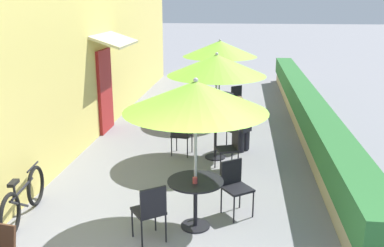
# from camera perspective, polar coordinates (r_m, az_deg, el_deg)

# --- Properties ---
(cafe_facade_wall) EXTENTS (0.98, 15.25, 4.20)m
(cafe_facade_wall) POSITION_cam_1_polar(r_m,az_deg,el_deg) (11.66, -11.56, 9.94)
(cafe_facade_wall) COLOR #E0CC6B
(cafe_facade_wall) RESTS_ON ground_plane
(planter_hedge) EXTENTS (0.60, 14.25, 1.01)m
(planter_hedge) POSITION_cam_1_polar(r_m,az_deg,el_deg) (11.52, 14.89, 1.78)
(planter_hedge) COLOR tan
(planter_hedge) RESTS_ON ground_plane
(patio_table_near) EXTENTS (0.83, 0.83, 0.75)m
(patio_table_near) POSITION_cam_1_polar(r_m,az_deg,el_deg) (6.38, 0.46, -9.18)
(patio_table_near) COLOR black
(patio_table_near) RESTS_ON ground_plane
(patio_umbrella_near) EXTENTS (2.04, 2.04, 2.27)m
(patio_umbrella_near) POSITION_cam_1_polar(r_m,az_deg,el_deg) (5.90, 0.49, 3.63)
(patio_umbrella_near) COLOR #B7B7BC
(patio_umbrella_near) RESTS_ON ground_plane
(cafe_chair_near_left) EXTENTS (0.56, 0.56, 0.87)m
(cafe_chair_near_left) POSITION_cam_1_polar(r_m,az_deg,el_deg) (6.04, -5.56, -11.25)
(cafe_chair_near_left) COLOR black
(cafe_chair_near_left) RESTS_ON ground_plane
(cafe_chair_near_right) EXTENTS (0.56, 0.56, 0.87)m
(cafe_chair_near_right) POSITION_cam_1_polar(r_m,az_deg,el_deg) (6.82, 5.73, -7.92)
(cafe_chair_near_right) COLOR black
(cafe_chair_near_right) RESTS_ON ground_plane
(coffee_cup_near) EXTENTS (0.07, 0.07, 0.09)m
(coffee_cup_near) POSITION_cam_1_polar(r_m,az_deg,el_deg) (6.20, 0.40, -7.58)
(coffee_cup_near) COLOR #B73D3D
(coffee_cup_near) RESTS_ON patio_table_near
(patio_table_mid) EXTENTS (0.83, 0.83, 0.75)m
(patio_table_mid) POSITION_cam_1_polar(r_m,az_deg,el_deg) (9.13, 3.15, -1.26)
(patio_table_mid) COLOR black
(patio_table_mid) RESTS_ON ground_plane
(patio_umbrella_mid) EXTENTS (2.04, 2.04, 2.27)m
(patio_umbrella_mid) POSITION_cam_1_polar(r_m,az_deg,el_deg) (8.81, 3.30, 7.77)
(patio_umbrella_mid) COLOR #B7B7BC
(patio_umbrella_mid) RESTS_ON ground_plane
(cafe_chair_mid_left) EXTENTS (0.52, 0.52, 0.87)m
(cafe_chair_mid_left) POSITION_cam_1_polar(r_m,az_deg,el_deg) (8.49, 5.14, -2.98)
(cafe_chair_mid_left) COLOR black
(cafe_chair_mid_left) RESTS_ON ground_plane
(cafe_chair_mid_right) EXTENTS (0.56, 0.56, 0.87)m
(cafe_chair_mid_right) POSITION_cam_1_polar(r_m,az_deg,el_deg) (9.73, 5.83, -0.48)
(cafe_chair_mid_right) COLOR black
(cafe_chair_mid_right) RESTS_ON ground_plane
(seated_patron_mid_right) EXTENTS (0.51, 0.50, 1.25)m
(seated_patron_mid_right) POSITION_cam_1_polar(r_m,az_deg,el_deg) (9.62, 6.37, 0.36)
(seated_patron_mid_right) COLOR #23232D
(seated_patron_mid_right) RESTS_ON ground_plane
(cafe_chair_mid_back) EXTENTS (0.46, 0.46, 0.87)m
(cafe_chair_mid_back) POSITION_cam_1_polar(r_m,az_deg,el_deg) (9.26, -1.51, -1.27)
(cafe_chair_mid_back) COLOR black
(cafe_chair_mid_back) RESTS_ON ground_plane
(patio_table_far) EXTENTS (0.83, 0.83, 0.75)m
(patio_table_far) POSITION_cam_1_polar(r_m,az_deg,el_deg) (12.09, 3.61, 3.08)
(patio_table_far) COLOR black
(patio_table_far) RESTS_ON ground_plane
(patio_umbrella_far) EXTENTS (2.04, 2.04, 2.27)m
(patio_umbrella_far) POSITION_cam_1_polar(r_m,az_deg,el_deg) (11.85, 3.74, 9.92)
(patio_umbrella_far) COLOR #B7B7BC
(patio_umbrella_far) RESTS_ON ground_plane
(cafe_chair_far_left) EXTENTS (0.56, 0.56, 0.87)m
(cafe_chair_far_left) POSITION_cam_1_polar(r_m,az_deg,el_deg) (11.63, 0.79, 2.37)
(cafe_chair_far_left) COLOR black
(cafe_chair_far_left) RESTS_ON ground_plane
(seated_patron_far_left) EXTENTS (0.50, 0.51, 1.25)m
(seated_patron_far_left) POSITION_cam_1_polar(r_m,az_deg,el_deg) (11.68, 0.50, 3.29)
(seated_patron_far_left) COLOR #23232D
(seated_patron_far_left) RESTS_ON ground_plane
(cafe_chair_far_right) EXTENTS (0.56, 0.56, 0.87)m
(cafe_chair_far_right) POSITION_cam_1_polar(r_m,az_deg,el_deg) (12.60, 6.22, 3.35)
(cafe_chair_far_right) COLOR black
(cafe_chair_far_right) RESTS_ON ground_plane
(bicycle_leaning) EXTENTS (0.24, 1.68, 0.76)m
(bicycle_leaning) POSITION_cam_1_polar(r_m,az_deg,el_deg) (7.15, -21.55, -9.32)
(bicycle_leaning) COLOR black
(bicycle_leaning) RESTS_ON ground_plane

